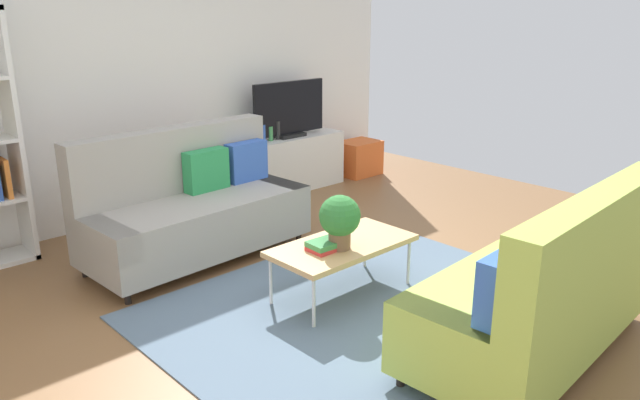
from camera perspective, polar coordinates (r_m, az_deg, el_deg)
ground_plane at (r=4.66m, az=2.55°, el=-8.90°), size 7.68×7.68×0.00m
wall_far at (r=6.48m, az=-15.60°, el=11.37°), size 6.40×0.12×2.90m
area_rug at (r=4.52m, az=3.43°, el=-9.76°), size 2.90×2.20×0.01m
couch_beige at (r=5.33m, az=-11.76°, el=-0.62°), size 1.94×0.93×1.10m
couch_green at (r=3.96m, az=20.11°, el=-7.93°), size 1.95×0.95×1.10m
coffee_table at (r=4.51m, az=2.11°, el=-4.36°), size 1.10×0.56×0.42m
tv_console at (r=7.23m, az=-2.93°, el=3.47°), size 1.40×0.44×0.64m
tv at (r=7.09m, az=-2.90°, el=8.40°), size 1.00×0.20×0.64m
storage_trunk at (r=7.92m, az=3.65°, el=3.95°), size 0.52×0.40×0.44m
potted_plant at (r=4.33m, az=1.86°, el=-1.73°), size 0.30×0.30×0.40m
table_book_0 at (r=4.37m, az=0.49°, el=-4.50°), size 0.24×0.18×0.03m
table_book_1 at (r=4.36m, az=0.49°, el=-4.09°), size 0.25×0.19×0.04m
vase_0 at (r=6.83m, az=-6.99°, el=6.05°), size 0.12×0.12×0.18m
bottle_0 at (r=6.86m, az=-5.34°, el=6.22°), size 0.05×0.05×0.19m
bottle_1 at (r=6.93m, az=-4.65°, el=6.21°), size 0.06×0.06×0.16m
bottle_2 at (r=6.99m, az=-3.97°, el=6.53°), size 0.06×0.06×0.21m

